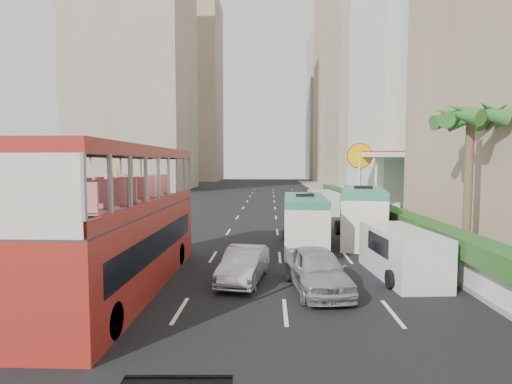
{
  "coord_description": "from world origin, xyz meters",
  "views": [
    {
      "loc": [
        -0.85,
        -13.74,
        4.48
      ],
      "look_at": [
        -1.5,
        4.0,
        3.2
      ],
      "focal_mm": 28.0,
      "sensor_mm": 36.0,
      "label": 1
    }
  ],
  "objects_px": {
    "car_silver_lane_b": "(317,290)",
    "palm_tree": "(468,188)",
    "panel_van_far": "(323,202)",
    "minibus_near": "(304,222)",
    "double_decker_bus": "(124,219)",
    "car_silver_lane_a": "(244,281)",
    "panel_van_near": "(401,253)",
    "shell_station": "(389,182)",
    "van_asset": "(303,227)",
    "minibus_far": "(363,215)"
  },
  "relations": [
    {
      "from": "minibus_near",
      "to": "panel_van_far",
      "type": "bearing_deg",
      "value": 81.33
    },
    {
      "from": "minibus_near",
      "to": "car_silver_lane_a",
      "type": "bearing_deg",
      "value": -112.65
    },
    {
      "from": "double_decker_bus",
      "to": "car_silver_lane_a",
      "type": "height_order",
      "value": "double_decker_bus"
    },
    {
      "from": "car_silver_lane_b",
      "to": "panel_van_far",
      "type": "xyz_separation_m",
      "value": [
        3.03,
        21.83,
        1.0
      ]
    },
    {
      "from": "van_asset",
      "to": "palm_tree",
      "type": "relative_size",
      "value": 0.72
    },
    {
      "from": "car_silver_lane_b",
      "to": "van_asset",
      "type": "bearing_deg",
      "value": 79.74
    },
    {
      "from": "car_silver_lane_a",
      "to": "palm_tree",
      "type": "bearing_deg",
      "value": 25.07
    },
    {
      "from": "car_silver_lane_a",
      "to": "palm_tree",
      "type": "relative_size",
      "value": 0.61
    },
    {
      "from": "panel_van_near",
      "to": "car_silver_lane_a",
      "type": "bearing_deg",
      "value": -177.51
    },
    {
      "from": "car_silver_lane_b",
      "to": "shell_station",
      "type": "relative_size",
      "value": 0.55
    },
    {
      "from": "car_silver_lane_b",
      "to": "minibus_far",
      "type": "distance_m",
      "value": 9.88
    },
    {
      "from": "minibus_near",
      "to": "minibus_far",
      "type": "bearing_deg",
      "value": 32.67
    },
    {
      "from": "double_decker_bus",
      "to": "minibus_near",
      "type": "height_order",
      "value": "double_decker_bus"
    },
    {
      "from": "minibus_near",
      "to": "shell_station",
      "type": "relative_size",
      "value": 0.78
    },
    {
      "from": "minibus_near",
      "to": "panel_van_far",
      "type": "relative_size",
      "value": 1.24
    },
    {
      "from": "panel_van_far",
      "to": "double_decker_bus",
      "type": "bearing_deg",
      "value": -117.08
    },
    {
      "from": "minibus_far",
      "to": "panel_van_far",
      "type": "xyz_separation_m",
      "value": [
        -0.62,
        12.78,
        -0.52
      ]
    },
    {
      "from": "double_decker_bus",
      "to": "palm_tree",
      "type": "xyz_separation_m",
      "value": [
        13.8,
        4.0,
        0.85
      ]
    },
    {
      "from": "panel_van_far",
      "to": "palm_tree",
      "type": "bearing_deg",
      "value": -80.51
    },
    {
      "from": "car_silver_lane_a",
      "to": "shell_station",
      "type": "bearing_deg",
      "value": 70.11
    },
    {
      "from": "car_silver_lane_b",
      "to": "shell_station",
      "type": "bearing_deg",
      "value": 60.5
    },
    {
      "from": "palm_tree",
      "to": "panel_van_far",
      "type": "bearing_deg",
      "value": 102.46
    },
    {
      "from": "car_silver_lane_a",
      "to": "panel_van_near",
      "type": "xyz_separation_m",
      "value": [
        6.15,
        0.79,
        0.94
      ]
    },
    {
      "from": "van_asset",
      "to": "minibus_near",
      "type": "relative_size",
      "value": 0.74
    },
    {
      "from": "minibus_far",
      "to": "panel_van_far",
      "type": "relative_size",
      "value": 1.37
    },
    {
      "from": "panel_van_far",
      "to": "minibus_near",
      "type": "bearing_deg",
      "value": -104.0
    },
    {
      "from": "double_decker_bus",
      "to": "car_silver_lane_b",
      "type": "relative_size",
      "value": 2.49
    },
    {
      "from": "panel_van_near",
      "to": "panel_van_far",
      "type": "height_order",
      "value": "panel_van_far"
    },
    {
      "from": "panel_van_near",
      "to": "shell_station",
      "type": "height_order",
      "value": "shell_station"
    },
    {
      "from": "car_silver_lane_b",
      "to": "palm_tree",
      "type": "bearing_deg",
      "value": 21.29
    },
    {
      "from": "car_silver_lane_a",
      "to": "minibus_near",
      "type": "bearing_deg",
      "value": 73.58
    },
    {
      "from": "double_decker_bus",
      "to": "panel_van_far",
      "type": "relative_size",
      "value": 2.19
    },
    {
      "from": "car_silver_lane_a",
      "to": "minibus_near",
      "type": "height_order",
      "value": "minibus_near"
    },
    {
      "from": "minibus_near",
      "to": "shell_station",
      "type": "xyz_separation_m",
      "value": [
        9.06,
        15.86,
        1.37
      ]
    },
    {
      "from": "car_silver_lane_a",
      "to": "palm_tree",
      "type": "distance_m",
      "value": 10.62
    },
    {
      "from": "shell_station",
      "to": "minibus_near",
      "type": "bearing_deg",
      "value": -119.73
    },
    {
      "from": "van_asset",
      "to": "palm_tree",
      "type": "distance_m",
      "value": 12.6
    },
    {
      "from": "double_decker_bus",
      "to": "palm_tree",
      "type": "height_order",
      "value": "palm_tree"
    },
    {
      "from": "car_silver_lane_b",
      "to": "double_decker_bus",
      "type": "bearing_deg",
      "value": 173.62
    },
    {
      "from": "car_silver_lane_a",
      "to": "panel_van_far",
      "type": "distance_m",
      "value": 21.61
    },
    {
      "from": "panel_van_far",
      "to": "palm_tree",
      "type": "relative_size",
      "value": 0.78
    },
    {
      "from": "minibus_far",
      "to": "panel_van_near",
      "type": "relative_size",
      "value": 1.46
    },
    {
      "from": "car_silver_lane_b",
      "to": "panel_van_near",
      "type": "xyz_separation_m",
      "value": [
        3.5,
        1.79,
        0.94
      ]
    },
    {
      "from": "panel_van_near",
      "to": "palm_tree",
      "type": "height_order",
      "value": "palm_tree"
    },
    {
      "from": "car_silver_lane_b",
      "to": "minibus_far",
      "type": "bearing_deg",
      "value": 60.44
    },
    {
      "from": "minibus_near",
      "to": "panel_van_far",
      "type": "distance_m",
      "value": 15.11
    },
    {
      "from": "double_decker_bus",
      "to": "car_silver_lane_a",
      "type": "bearing_deg",
      "value": 15.41
    },
    {
      "from": "palm_tree",
      "to": "van_asset",
      "type": "bearing_deg",
      "value": 121.46
    },
    {
      "from": "shell_station",
      "to": "double_decker_bus",
      "type": "bearing_deg",
      "value": -124.82
    },
    {
      "from": "car_silver_lane_b",
      "to": "minibus_far",
      "type": "xyz_separation_m",
      "value": [
        3.65,
        9.05,
        1.52
      ]
    }
  ]
}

